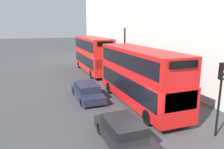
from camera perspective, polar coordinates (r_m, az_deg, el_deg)
ground_plane at (r=13.04m, az=9.75°, el=-14.96°), size 200.00×200.00×0.00m
bus_leading at (r=16.66m, az=7.09°, el=0.07°), size 2.59×10.17×4.33m
bus_second_in_queue at (r=28.54m, az=-5.00°, el=5.57°), size 2.59×10.07×4.50m
car_dark_sedan at (r=11.61m, az=3.15°, el=-14.67°), size 1.88×4.65×1.27m
car_hatchback at (r=18.38m, az=-6.51°, el=-4.20°), size 1.85×4.79×1.29m
traffic_light at (r=12.89m, az=26.65°, el=-2.37°), size 0.30×0.36×4.13m
street_lamp at (r=23.77m, az=3.32°, el=7.31°), size 0.44×0.44×6.06m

